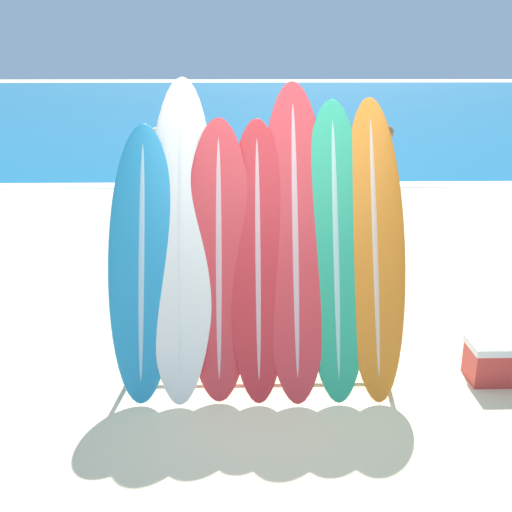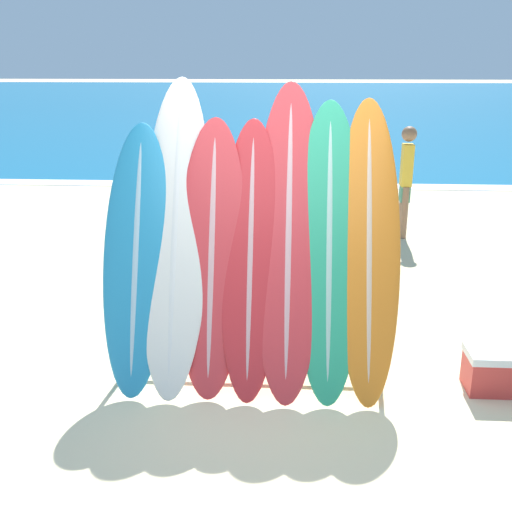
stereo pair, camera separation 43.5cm
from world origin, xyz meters
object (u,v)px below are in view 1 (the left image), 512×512
object	(u,v)px
person_near_water	(383,176)
cooler_box	(498,360)
surfboard_slot_0	(142,261)
surfboard_rack	(258,331)
person_mid_beach	(159,191)
surfboard_slot_4	(295,237)
surfboard_slot_3	(258,257)
surfboard_slot_6	(374,245)
surfboard_slot_1	(181,235)
surfboard_slot_5	(335,246)
surfboard_slot_2	(219,257)

from	to	relation	value
person_near_water	cooler_box	distance (m)	4.51
surfboard_slot_0	cooler_box	bearing A→B (deg)	-2.03
surfboard_rack	person_mid_beach	bearing A→B (deg)	111.03
surfboard_slot_4	person_near_water	xyz separation A→B (m)	(1.70, 4.26, -0.30)
surfboard_slot_3	person_mid_beach	bearing A→B (deg)	111.56
person_mid_beach	cooler_box	bearing A→B (deg)	-97.59
surfboard_slot_6	surfboard_slot_1	bearing A→B (deg)	178.71
surfboard_rack	surfboard_slot_6	bearing A→B (deg)	7.60
surfboard_slot_5	surfboard_slot_0	bearing A→B (deg)	-177.91
surfboard_slot_0	person_near_water	size ratio (longest dim) A/B	1.26
cooler_box	surfboard_slot_6	bearing A→B (deg)	171.37
surfboard_slot_2	surfboard_slot_4	distance (m)	0.63
surfboard_slot_0	surfboard_slot_2	size ratio (longest dim) A/B	0.98
surfboard_slot_2	surfboard_slot_4	bearing A→B (deg)	7.11
surfboard_slot_1	surfboard_slot_0	bearing A→B (deg)	-163.03
surfboard_slot_5	surfboard_slot_1	bearing A→B (deg)	178.30
surfboard_slot_3	surfboard_slot_6	distance (m)	0.94
surfboard_slot_1	person_mid_beach	xyz separation A→B (m)	(-0.57, 2.93, -0.26)
surfboard_slot_0	surfboard_slot_3	world-z (taller)	surfboard_slot_3
person_mid_beach	person_near_water	bearing A→B (deg)	-30.56
surfboard_slot_2	surfboard_slot_6	distance (m)	1.25
surfboard_rack	surfboard_slot_1	bearing A→B (deg)	165.43
surfboard_slot_6	person_mid_beach	distance (m)	3.65
surfboard_slot_0	person_mid_beach	size ratio (longest dim) A/B	1.18
surfboard_slot_1	surfboard_slot_3	bearing A→B (deg)	-6.97
surfboard_slot_0	surfboard_slot_1	size ratio (longest dim) A/B	0.85
surfboard_slot_2	surfboard_slot_6	xyz separation A→B (m)	(1.25, 0.04, 0.08)
surfboard_slot_5	surfboard_slot_4	bearing A→B (deg)	173.55
surfboard_slot_0	surfboard_slot_3	xyz separation A→B (m)	(0.92, 0.02, 0.02)
surfboard_slot_5	person_mid_beach	xyz separation A→B (m)	(-1.81, 2.97, -0.17)
surfboard_slot_3	surfboard_slot_6	bearing A→B (deg)	2.46
person_near_water	surfboard_rack	bearing A→B (deg)	-23.42
surfboard_slot_6	surfboard_slot_3	bearing A→B (deg)	-177.54
person_near_water	cooler_box	xyz separation A→B (m)	(0.01, -4.45, -0.72)
surfboard_slot_6	cooler_box	distance (m)	1.45
surfboard_slot_6	surfboard_slot_2	bearing A→B (deg)	-178.10
surfboard_slot_1	surfboard_slot_4	xyz separation A→B (m)	(0.92, -0.00, -0.02)
surfboard_slot_0	person_near_water	bearing A→B (deg)	56.15
surfboard_slot_3	surfboard_slot_4	xyz separation A→B (m)	(0.30, 0.08, 0.14)
surfboard_slot_1	surfboard_slot_3	xyz separation A→B (m)	(0.61, -0.08, -0.16)
surfboard_slot_3	person_near_water	world-z (taller)	surfboard_slot_3
cooler_box	surfboard_slot_4	bearing A→B (deg)	173.42
surfboard_rack	person_near_water	bearing A→B (deg)	65.67
surfboard_rack	surfboard_slot_5	distance (m)	0.94
surfboard_slot_5	person_mid_beach	bearing A→B (deg)	121.42
person_near_water	surfboard_slot_2	bearing A→B (deg)	-27.14
surfboard_slot_4	person_near_water	distance (m)	4.59
surfboard_slot_5	person_near_water	size ratio (longest dim) A/B	1.37
surfboard_slot_3	surfboard_rack	bearing A→B (deg)	-89.64
surfboard_slot_3	cooler_box	bearing A→B (deg)	-3.47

